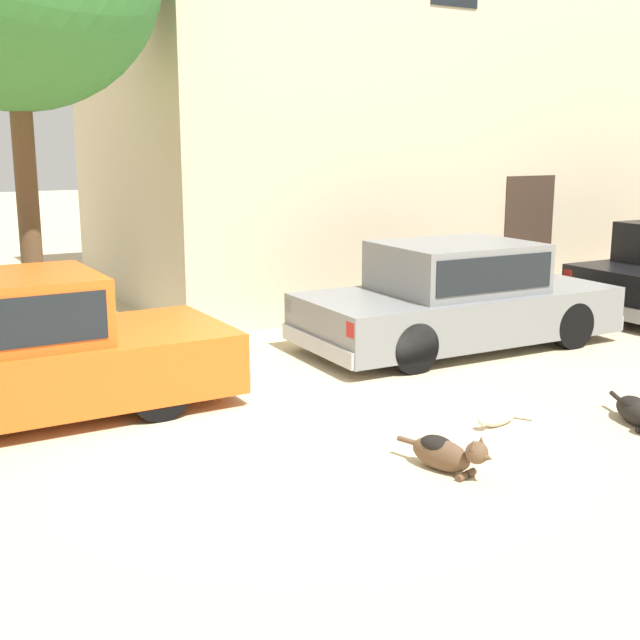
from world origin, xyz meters
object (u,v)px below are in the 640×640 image
Objects in this scene: parked_sedan_second at (457,295)px; stray_dog_tan at (639,410)px; stray_dog_spotted at (446,452)px; stray_cat at (498,418)px.

parked_sedan_second is 3.43m from stray_dog_tan.
stray_dog_spotted and stray_dog_tan have the same top height.
stray_dog_tan is at bearing 73.44° from stray_dog_spotted.
stray_cat is at bearing 103.45° from stray_dog_spotted.
stray_dog_spotted is at bearing 20.12° from stray_cat.
stray_dog_spotted is at bearing -128.47° from parked_sedan_second.
stray_cat is (-1.17, 0.67, -0.07)m from stray_dog_tan.
parked_sedan_second is at bearing -166.68° from stray_dog_tan.
parked_sedan_second reaches higher than stray_dog_spotted.
stray_dog_spotted reaches higher than stray_cat.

